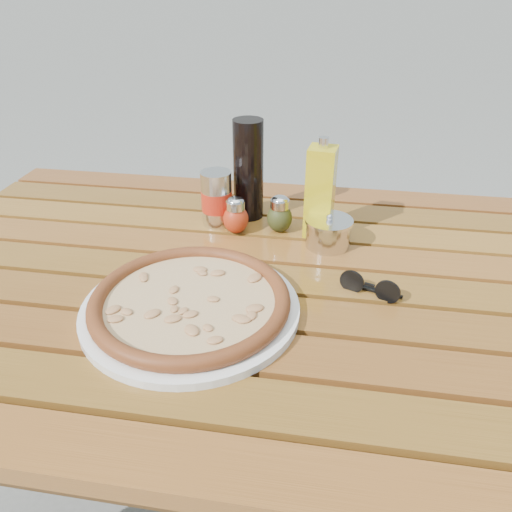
% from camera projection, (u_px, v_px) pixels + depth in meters
% --- Properties ---
extents(table, '(1.40, 0.90, 0.75)m').
position_uv_depth(table, '(254.00, 308.00, 0.96)').
color(table, '#381A0C').
rests_on(table, ground).
extents(plate, '(0.38, 0.38, 0.01)m').
position_uv_depth(plate, '(191.00, 308.00, 0.82)').
color(plate, white).
rests_on(plate, table).
extents(pizza, '(0.37, 0.37, 0.03)m').
position_uv_depth(pizza, '(190.00, 301.00, 0.82)').
color(pizza, beige).
rests_on(pizza, plate).
extents(pepper_shaker, '(0.06, 0.06, 0.08)m').
position_uv_depth(pepper_shaker, '(236.00, 216.00, 1.05)').
color(pepper_shaker, red).
rests_on(pepper_shaker, table).
extents(oregano_shaker, '(0.06, 0.06, 0.08)m').
position_uv_depth(oregano_shaker, '(280.00, 214.00, 1.06)').
color(oregano_shaker, '#3C421A').
rests_on(oregano_shaker, table).
extents(dark_bottle, '(0.08, 0.08, 0.22)m').
position_uv_depth(dark_bottle, '(248.00, 170.00, 1.09)').
color(dark_bottle, black).
rests_on(dark_bottle, table).
extents(soda_can, '(0.09, 0.09, 0.12)m').
position_uv_depth(soda_can, '(217.00, 199.00, 1.08)').
color(soda_can, silver).
rests_on(soda_can, table).
extents(olive_oil_cruet, '(0.06, 0.06, 0.21)m').
position_uv_depth(olive_oil_cruet, '(320.00, 192.00, 1.02)').
color(olive_oil_cruet, gold).
rests_on(olive_oil_cruet, table).
extents(parmesan_tin, '(0.11, 0.11, 0.07)m').
position_uv_depth(parmesan_tin, '(328.00, 232.00, 1.01)').
color(parmesan_tin, silver).
rests_on(parmesan_tin, table).
extents(sunglasses, '(0.11, 0.05, 0.04)m').
position_uv_depth(sunglasses, '(370.00, 287.00, 0.86)').
color(sunglasses, black).
rests_on(sunglasses, table).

